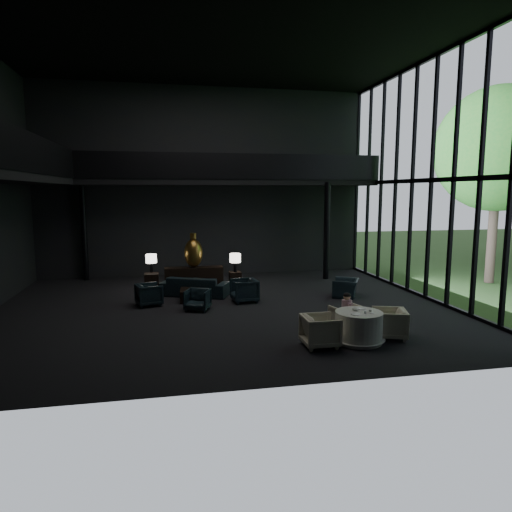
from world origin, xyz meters
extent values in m
cube|color=black|center=(0.00, 0.00, 0.00)|extent=(14.00, 12.00, 0.02)
cube|color=black|center=(0.00, 0.00, 8.00)|extent=(14.00, 12.00, 0.02)
cube|color=black|center=(0.00, 6.00, 4.00)|extent=(14.00, 0.04, 8.00)
cube|color=black|center=(0.00, -6.00, 4.00)|extent=(14.00, 0.04, 8.00)
cube|color=black|center=(-6.00, 0.00, 4.00)|extent=(2.00, 12.00, 0.25)
cube|color=black|center=(1.00, 5.00, 4.00)|extent=(12.00, 2.00, 0.25)
cube|color=black|center=(-5.00, 0.00, 4.60)|extent=(0.06, 12.00, 1.00)
cube|color=black|center=(1.00, 4.00, 4.60)|extent=(12.00, 0.06, 1.00)
cylinder|color=black|center=(-5.00, 5.70, 2.00)|extent=(0.24, 0.24, 4.00)
cylinder|color=black|center=(4.80, 4.00, 2.00)|extent=(0.24, 0.24, 4.00)
cylinder|color=#382D23|center=(11.00, 2.00, 2.45)|extent=(0.36, 0.36, 4.90)
sphere|color=#2B5E21|center=(11.00, 2.00, 5.25)|extent=(4.80, 4.80, 4.80)
cube|color=black|center=(-0.70, 3.73, 0.36)|extent=(2.25, 0.51, 0.72)
ellipsoid|color=olive|center=(-0.70, 3.72, 1.27)|extent=(0.71, 0.71, 1.10)
cylinder|color=olive|center=(-0.70, 3.72, 1.93)|extent=(0.24, 0.24, 0.22)
cube|color=black|center=(-2.30, 3.45, 0.29)|extent=(0.52, 0.52, 0.58)
cylinder|color=black|center=(-2.30, 3.70, 0.76)|extent=(0.12, 0.12, 0.36)
cylinder|color=white|center=(-2.30, 3.70, 1.10)|extent=(0.41, 0.41, 0.33)
cube|color=black|center=(0.90, 3.58, 0.25)|extent=(0.46, 0.46, 0.50)
cylinder|color=black|center=(0.90, 3.54, 0.69)|extent=(0.13, 0.13, 0.38)
cylinder|color=white|center=(0.90, 3.54, 1.06)|extent=(0.43, 0.43, 0.35)
imported|color=black|center=(-0.78, 1.96, 0.51)|extent=(2.68, 1.73, 1.01)
imported|color=black|center=(-2.31, 0.83, 0.39)|extent=(0.88, 0.92, 0.77)
imported|color=black|center=(0.77, 0.71, 0.45)|extent=(0.90, 0.95, 0.90)
imported|color=black|center=(-0.83, -0.08, 0.34)|extent=(0.83, 0.81, 0.67)
imported|color=black|center=(4.35, 0.73, 0.37)|extent=(0.88, 1.00, 0.74)
cube|color=black|center=(-0.87, 1.17, 0.20)|extent=(0.94, 0.94, 0.39)
cylinder|color=white|center=(2.79, -3.85, 0.38)|extent=(1.14, 1.14, 0.75)
cone|color=white|center=(2.79, -3.85, 0.05)|extent=(1.29, 1.29, 0.10)
imported|color=#B8B7B7|center=(2.84, -3.04, 0.38)|extent=(0.90, 0.86, 0.76)
imported|color=beige|center=(3.67, -3.71, 0.43)|extent=(1.00, 1.03, 0.85)
imported|color=beige|center=(1.77, -3.98, 0.44)|extent=(0.81, 0.86, 0.88)
cylinder|color=#F0ACC4|center=(2.84, -2.96, 0.64)|extent=(0.27, 0.27, 0.38)
sphere|color=#D8A884|center=(2.84, -2.96, 0.93)|extent=(0.19, 0.19, 0.19)
ellipsoid|color=black|center=(2.84, -2.96, 0.96)|extent=(0.20, 0.20, 0.13)
cylinder|color=white|center=(2.61, -4.05, 0.76)|extent=(0.22, 0.22, 0.01)
cylinder|color=white|center=(2.97, -3.62, 0.76)|extent=(0.24, 0.24, 0.01)
cylinder|color=white|center=(3.03, -4.01, 0.76)|extent=(0.18, 0.18, 0.01)
cylinder|color=white|center=(3.07, -3.88, 0.79)|extent=(0.08, 0.08, 0.05)
ellipsoid|color=white|center=(2.74, -3.73, 0.79)|extent=(0.15, 0.15, 0.07)
cylinder|color=#99999E|center=(2.87, -4.02, 0.78)|extent=(0.06, 0.06, 0.06)
camera|label=1|loc=(-1.75, -13.85, 3.63)|focal=32.00mm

